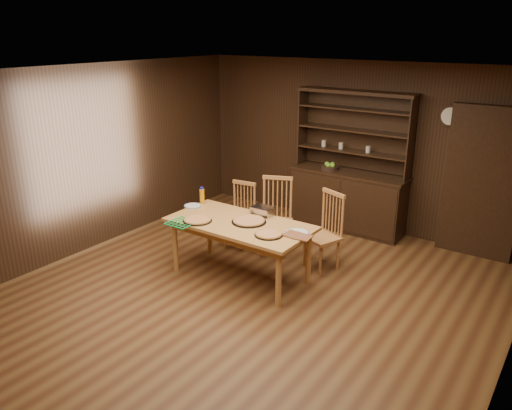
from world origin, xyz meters
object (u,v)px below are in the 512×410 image
Objects in this scene: china_hutch at (348,193)px; chair_right at (327,228)px; chair_left at (241,213)px; dining_table at (240,229)px; chair_center at (276,213)px; juice_bottle at (202,196)px.

chair_right is at bearing -75.74° from china_hutch.
chair_right is (1.35, 0.06, 0.05)m from chair_left.
china_hutch reaches higher than chair_left.
china_hutch is at bearing 80.29° from dining_table.
chair_right is (0.76, 0.89, -0.11)m from dining_table.
dining_table is at bearing -109.57° from chair_right.
juice_bottle is (-0.80, -0.64, 0.28)m from chair_center.
chair_right is at bearing 20.52° from juice_bottle.
chair_center is at bearing 38.68° from juice_bottle.
juice_bottle is (-0.27, -0.55, 0.36)m from chair_left.
juice_bottle is (-1.62, -0.61, 0.30)m from chair_right.
juice_bottle is at bearing -164.16° from chair_center.
chair_center is at bearing 3.35° from chair_left.
chair_left reaches higher than dining_table.
chair_center is 1.07m from juice_bottle.
dining_table is 0.93m from chair_center.
china_hutch is 1.48m from chair_right.
china_hutch reaches higher than juice_bottle.
chair_right is at bearing 49.38° from dining_table.
juice_bottle is at bearing 161.79° from dining_table.
china_hutch is 2.08× the size of chair_right.
chair_left is 0.71m from juice_bottle.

